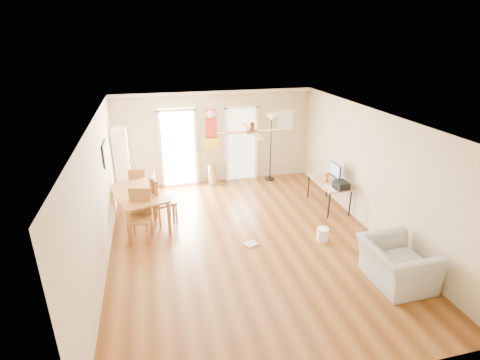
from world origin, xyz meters
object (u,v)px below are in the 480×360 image
object	(u,v)px
dining_table	(139,209)
dining_chair_far	(139,185)
torchiere_lamp	(271,148)
dining_chair_near	(139,217)
bookshelf	(122,162)
dining_chair_right_b	(164,200)
printer	(341,185)
dining_chair_right_a	(164,198)
trash_can	(213,174)
wastebasket_a	(323,234)
computer_desk	(328,194)
armchair	(396,264)

from	to	relation	value
dining_table	dining_chair_far	world-z (taller)	dining_chair_far
torchiere_lamp	dining_chair_near	bearing A→B (deg)	-144.87
torchiere_lamp	bookshelf	bearing A→B (deg)	-179.49
dining_chair_right_b	dining_chair_far	xyz separation A→B (m)	(-0.56, 1.18, -0.07)
bookshelf	printer	bearing A→B (deg)	-15.30
dining_chair_right_b	dining_chair_far	size ratio (longest dim) A/B	1.14
dining_table	printer	distance (m)	4.65
dining_chair_far	dining_chair_right_a	bearing A→B (deg)	122.97
trash_can	dining_chair_near	bearing A→B (deg)	-127.14
dining_table	dining_chair_far	xyz separation A→B (m)	(-0.01, 1.17, 0.09)
trash_can	torchiere_lamp	world-z (taller)	torchiere_lamp
dining_chair_right_a	wastebasket_a	distance (m)	3.60
bookshelf	trash_can	xyz separation A→B (m)	(2.40, 0.07, -0.61)
wastebasket_a	dining_chair_near	bearing A→B (deg)	165.63
dining_chair_right_b	dining_chair_near	xyz separation A→B (m)	(-0.54, -0.67, -0.02)
dining_chair_right_b	computer_desk	world-z (taller)	dining_chair_right_b
dining_chair_far	torchiere_lamp	distance (m)	3.82
trash_can	computer_desk	size ratio (longest dim) A/B	0.49
bookshelf	armchair	size ratio (longest dim) A/B	1.59
trash_can	computer_desk	world-z (taller)	computer_desk
dining_chair_far	printer	size ratio (longest dim) A/B	2.90
trash_can	torchiere_lamp	size ratio (longest dim) A/B	0.31
dining_chair_right_a	dining_table	bearing A→B (deg)	103.05
dining_chair_right_b	wastebasket_a	distance (m)	3.56
computer_desk	printer	bearing A→B (deg)	-82.26
printer	wastebasket_a	xyz separation A→B (m)	(-0.90, -1.02, -0.61)
trash_can	dining_table	bearing A→B (deg)	-135.71
torchiere_lamp	armchair	distance (m)	5.18
computer_desk	dining_chair_far	bearing A→B (deg)	163.86
trash_can	computer_desk	xyz separation A→B (m)	(2.54, -2.10, 0.03)
dining_chair_near	bookshelf	bearing A→B (deg)	113.08
trash_can	bookshelf	bearing A→B (deg)	-178.42
torchiere_lamp	computer_desk	world-z (taller)	torchiere_lamp
dining_chair_right_b	armchair	world-z (taller)	dining_chair_right_b
trash_can	wastebasket_a	size ratio (longest dim) A/B	2.18
dining_chair_right_a	dining_chair_right_b	size ratio (longest dim) A/B	1.01
printer	armchair	distance (m)	2.63
dining_chair_far	trash_can	distance (m)	2.16
dining_table	torchiere_lamp	xyz separation A→B (m)	(3.70, 1.92, 0.59)
dining_chair_far	dining_table	bearing A→B (deg)	96.43
bookshelf	dining_chair_right_b	bearing A→B (deg)	-52.22
bookshelf	wastebasket_a	xyz separation A→B (m)	(4.10, -3.50, -0.77)
bookshelf	wastebasket_a	distance (m)	5.45
bookshelf	computer_desk	world-z (taller)	bookshelf
armchair	dining_chair_right_a	bearing A→B (deg)	48.47
armchair	dining_chair_far	bearing A→B (deg)	44.17
torchiere_lamp	armchair	world-z (taller)	torchiere_lamp
bookshelf	armchair	xyz separation A→B (m)	(4.70, -5.07, -0.54)
dining_table	dining_chair_right_a	size ratio (longest dim) A/B	1.41
printer	dining_chair_right_a	bearing A→B (deg)	165.85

